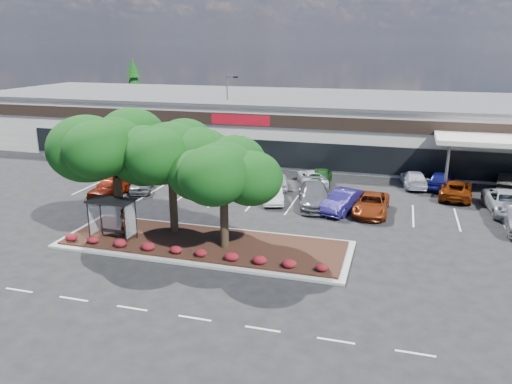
# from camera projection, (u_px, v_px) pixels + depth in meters

# --- Properties ---
(ground) EXTENTS (160.00, 160.00, 0.00)m
(ground) POSITION_uv_depth(u_px,v_px,m) (210.00, 278.00, 26.56)
(ground) COLOR black
(ground) RESTS_ON ground
(retail_store) EXTENTS (80.40, 25.20, 6.25)m
(retail_store) POSITION_uv_depth(u_px,v_px,m) (318.00, 124.00, 56.83)
(retail_store) COLOR white
(retail_store) RESTS_ON ground
(landscape_island) EXTENTS (18.00, 6.00, 0.26)m
(landscape_island) POSITION_uv_depth(u_px,v_px,m) (204.00, 244.00, 30.74)
(landscape_island) COLOR #A6A6A1
(landscape_island) RESTS_ON ground
(lane_markings) EXTENTS (33.12, 20.06, 0.01)m
(lane_markings) POSITION_uv_depth(u_px,v_px,m) (261.00, 215.00, 36.19)
(lane_markings) COLOR silver
(lane_markings) RESTS_ON ground
(shrub_row) EXTENTS (17.00, 0.80, 0.50)m
(shrub_row) POSITION_uv_depth(u_px,v_px,m) (190.00, 251.00, 28.70)
(shrub_row) COLOR maroon
(shrub_row) RESTS_ON landscape_island
(bus_shelter) EXTENTS (2.75, 1.55, 2.59)m
(bus_shelter) POSITION_uv_depth(u_px,v_px,m) (113.00, 208.00, 30.62)
(bus_shelter) COLOR black
(bus_shelter) RESTS_ON landscape_island
(island_tree_west) EXTENTS (7.20, 7.20, 7.89)m
(island_tree_west) POSITION_uv_depth(u_px,v_px,m) (117.00, 171.00, 31.63)
(island_tree_west) COLOR #0E3A0F
(island_tree_west) RESTS_ON landscape_island
(island_tree_mid) EXTENTS (6.60, 6.60, 7.32)m
(island_tree_mid) POSITION_uv_depth(u_px,v_px,m) (172.00, 177.00, 31.42)
(island_tree_mid) COLOR #0E3A0F
(island_tree_mid) RESTS_ON landscape_island
(island_tree_east) EXTENTS (5.80, 5.80, 6.50)m
(island_tree_east) POSITION_uv_depth(u_px,v_px,m) (224.00, 195.00, 29.09)
(island_tree_east) COLOR #0E3A0F
(island_tree_east) RESTS_ON landscape_island
(conifer_north_west) EXTENTS (4.40, 4.40, 10.00)m
(conifer_north_west) POSITION_uv_depth(u_px,v_px,m) (135.00, 91.00, 75.46)
(conifer_north_west) COLOR #0E3A0F
(conifer_north_west) RESTS_ON ground
(person_waiting) EXTENTS (0.76, 0.56, 1.90)m
(person_waiting) POSITION_uv_depth(u_px,v_px,m) (125.00, 223.00, 31.22)
(person_waiting) COLOR #594C47
(person_waiting) RESTS_ON landscape_island
(light_pole) EXTENTS (1.42, 0.72, 8.81)m
(light_pole) POSITION_uv_depth(u_px,v_px,m) (229.00, 122.00, 53.49)
(light_pole) COLOR #A6A6A1
(light_pole) RESTS_ON ground
(car_0) EXTENTS (3.29, 4.71, 1.49)m
(car_0) POSITION_uv_depth(u_px,v_px,m) (141.00, 182.00, 42.06)
(car_0) COLOR #57595F
(car_0) RESTS_ON ground
(car_1) EXTENTS (2.01, 4.68, 1.58)m
(car_1) POSITION_uv_depth(u_px,v_px,m) (110.00, 187.00, 40.58)
(car_1) COLOR maroon
(car_1) RESTS_ON ground
(car_2) EXTENTS (4.44, 6.40, 1.72)m
(car_2) POSITION_uv_depth(u_px,v_px,m) (204.00, 179.00, 42.67)
(car_2) COLOR #144A1B
(car_2) RESTS_ON ground
(car_3) EXTENTS (2.89, 4.67, 1.45)m
(car_3) POSITION_uv_depth(u_px,v_px,m) (272.00, 192.00, 39.21)
(car_3) COLOR silver
(car_3) RESTS_ON ground
(car_4) EXTENTS (3.19, 5.09, 1.58)m
(car_4) POSITION_uv_depth(u_px,v_px,m) (343.00, 201.00, 36.88)
(car_4) COLOR navy
(car_4) RESTS_ON ground
(car_5) EXTENTS (3.55, 6.12, 1.67)m
(car_5) POSITION_uv_depth(u_px,v_px,m) (314.00, 195.00, 38.09)
(car_5) COLOR slate
(car_5) RESTS_ON ground
(car_6) EXTENTS (2.51, 5.22, 1.43)m
(car_6) POSITION_uv_depth(u_px,v_px,m) (371.00, 204.00, 36.43)
(car_6) COLOR maroon
(car_6) RESTS_ON ground
(car_7) EXTENTS (3.05, 5.86, 1.58)m
(car_7) POSITION_uv_depth(u_px,v_px,m) (507.00, 203.00, 36.42)
(car_7) COLOR #ACB3B7
(car_7) RESTS_ON ground
(car_9) EXTENTS (2.25, 4.25, 1.38)m
(car_9) POSITION_uv_depth(u_px,v_px,m) (136.00, 165.00, 48.14)
(car_9) COLOR #AAADB6
(car_9) RESTS_ON ground
(car_10) EXTENTS (2.03, 4.96, 1.60)m
(car_10) POSITION_uv_depth(u_px,v_px,m) (242.00, 164.00, 48.07)
(car_10) COLOR silver
(car_10) RESTS_ON ground
(car_11) EXTENTS (2.55, 4.18, 1.33)m
(car_11) POSITION_uv_depth(u_px,v_px,m) (279.00, 181.00, 42.76)
(car_11) COLOR #AFB1BA
(car_11) RESTS_ON ground
(car_12) EXTENTS (3.65, 5.33, 1.35)m
(car_12) POSITION_uv_depth(u_px,v_px,m) (312.00, 178.00, 43.74)
(car_12) COLOR silver
(car_12) RESTS_ON ground
(car_13) EXTENTS (2.18, 4.61, 1.52)m
(car_13) POSITION_uv_depth(u_px,v_px,m) (321.00, 176.00, 43.94)
(car_13) COLOR #184918
(car_13) RESTS_ON ground
(car_14) EXTENTS (2.52, 4.95, 1.38)m
(car_14) POSITION_uv_depth(u_px,v_px,m) (414.00, 179.00, 43.31)
(car_14) COLOR silver
(car_14) RESTS_ON ground
(car_15) EXTENTS (2.93, 5.42, 1.44)m
(car_15) POSITION_uv_depth(u_px,v_px,m) (456.00, 189.00, 40.14)
(car_15) COLOR #612005
(car_15) RESTS_ON ground
(car_16) EXTENTS (2.67, 4.81, 1.55)m
(car_16) POSITION_uv_depth(u_px,v_px,m) (441.00, 179.00, 42.77)
(car_16) COLOR navy
(car_16) RESTS_ON ground
(car_17) EXTENTS (2.75, 5.13, 1.61)m
(car_17) POSITION_uv_depth(u_px,v_px,m) (510.00, 182.00, 41.99)
(car_17) COLOR black
(car_17) RESTS_ON ground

